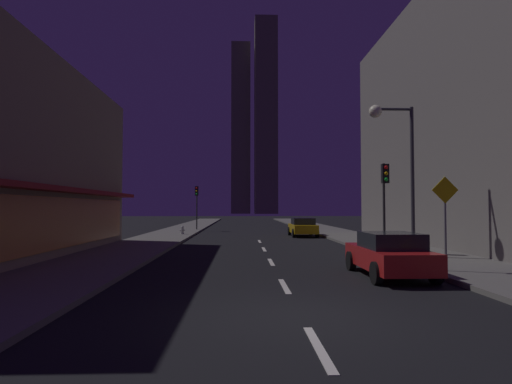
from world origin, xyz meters
TOP-DOWN VIEW (x-y plane):
  - ground_plane at (0.00, 32.00)m, footprint 78.00×136.00m
  - sidewalk_right at (7.00, 32.00)m, footprint 4.00×76.00m
  - sidewalk_left at (-7.00, 32.00)m, footprint 4.00×76.00m
  - lane_marking_center at (0.00, 8.40)m, footprint 0.16×23.00m
  - building_apartment_right at (14.50, 16.00)m, footprint 11.00×20.00m
  - skyscraper_distant_tall at (-1.27, 145.00)m, footprint 7.02×8.19m
  - skyscraper_distant_mid at (7.95, 141.28)m, footprint 8.26×8.07m
  - car_parked_near at (3.60, 4.68)m, footprint 1.98×4.24m
  - car_parked_far at (3.60, 23.51)m, footprint 1.98×4.24m
  - fire_hydrant_far_left at (-5.90, 24.37)m, footprint 0.42×0.30m
  - traffic_light_near_right at (5.50, 10.39)m, footprint 0.32×0.48m
  - traffic_light_far_left at (-5.50, 31.21)m, footprint 0.32×0.48m
  - street_lamp_right at (5.38, 8.91)m, footprint 1.96×0.56m
  - pedestrian_crossing_sign at (5.60, 4.91)m, footprint 0.91×0.08m

SIDE VIEW (x-z plane):
  - ground_plane at x=0.00m, z-range -0.10..0.00m
  - lane_marking_center at x=0.00m, z-range 0.00..0.01m
  - sidewalk_right at x=7.00m, z-range 0.00..0.15m
  - sidewalk_left at x=-7.00m, z-range 0.00..0.15m
  - fire_hydrant_far_left at x=-5.90m, z-range 0.13..0.78m
  - car_parked_near at x=3.60m, z-range 0.02..1.47m
  - car_parked_far at x=3.60m, z-range 0.02..1.47m
  - pedestrian_crossing_sign at x=5.60m, z-range 0.44..3.59m
  - traffic_light_near_right at x=5.50m, z-range 1.09..5.29m
  - traffic_light_far_left at x=-5.50m, z-range 1.09..5.29m
  - street_lamp_right at x=5.38m, z-range 1.78..8.36m
  - building_apartment_right at x=14.50m, z-range 0.00..14.74m
  - skyscraper_distant_tall at x=-1.27m, z-range 0.00..63.54m
  - skyscraper_distant_mid at x=7.95m, z-range 0.00..71.87m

